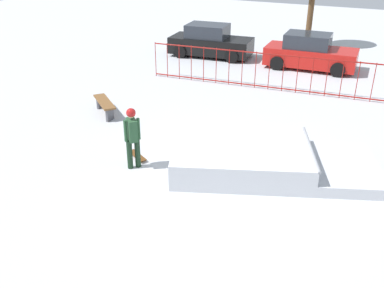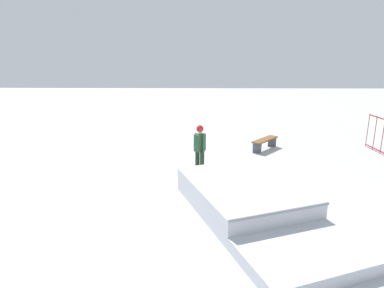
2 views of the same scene
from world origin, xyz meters
The scene contains 8 objects.
ground_plane centered at (0.00, 0.00, 0.00)m, with size 60.00×60.00×0.00m, color #B7BABF.
skate_ramp centered at (0.82, 0.51, 0.32)m, with size 5.97×4.32×0.74m.
skater centered at (-2.29, -0.81, 1.01)m, with size 0.43×0.42×1.73m.
skateboard centered at (-2.51, -0.32, 0.08)m, with size 0.79×0.58×0.09m.
perimeter_fence centered at (0.00, 7.10, 0.77)m, with size 11.71×0.87×1.50m.
park_bench centered at (-5.28, 2.04, 0.36)m, with size 1.48×1.34×0.48m.
parked_car_black centered at (-5.00, 10.79, 0.72)m, with size 4.23×2.20×1.60m.
parked_car_red centered at (0.02, 10.76, 0.72)m, with size 4.15×2.03×1.60m.
Camera 1 is at (3.57, -9.55, 5.84)m, focal length 40.73 mm.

